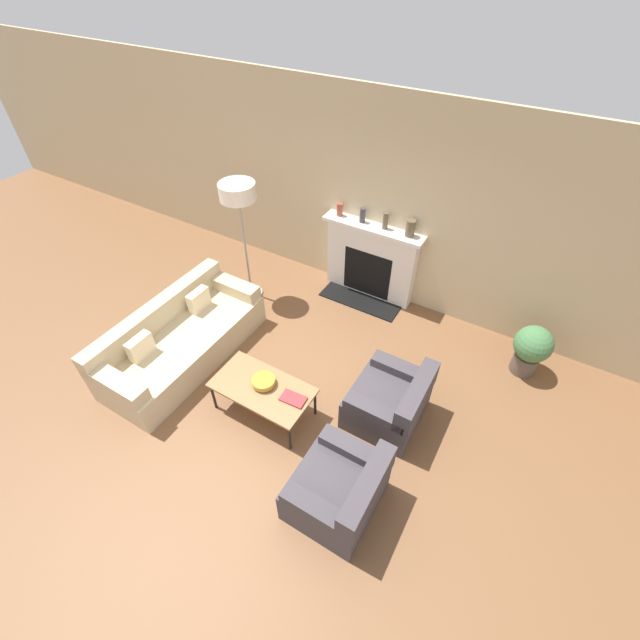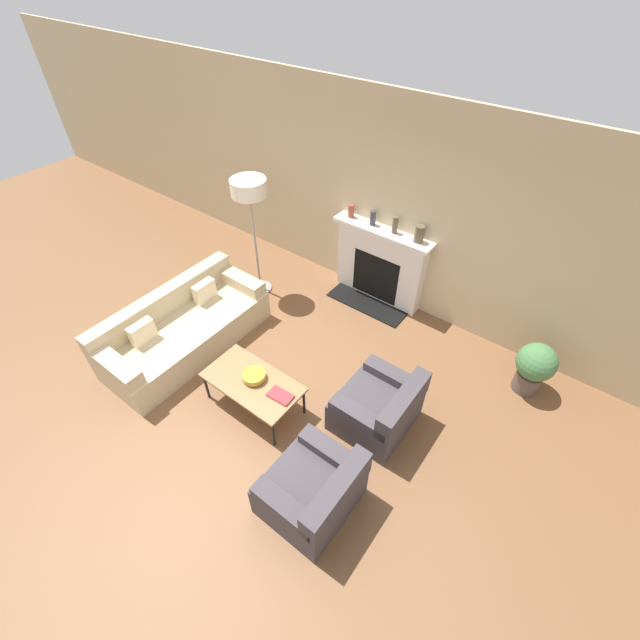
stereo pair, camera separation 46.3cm
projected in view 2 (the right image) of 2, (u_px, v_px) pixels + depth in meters
The scene contains 15 objects.
ground_plane at pixel (266, 420), 4.97m from camera, with size 18.00×18.00×0.00m, color brown.
wall_back at pixel (403, 211), 5.65m from camera, with size 18.00×0.06×2.90m.
fireplace at pixel (379, 265), 6.25m from camera, with size 1.48×0.59×1.17m.
couch at pixel (184, 329), 5.68m from camera, with size 0.94×2.23×0.75m.
armchair_near at pixel (313, 490), 4.07m from camera, with size 0.79×0.87×0.73m.
armchair_far at pixel (379, 408), 4.76m from camera, with size 0.79×0.87×0.73m.
coffee_table at pixel (253, 383), 4.86m from camera, with size 1.14×0.61×0.44m.
bowl at pixel (254, 376), 4.83m from camera, with size 0.27×0.27×0.09m.
book at pixel (280, 396), 4.67m from camera, with size 0.29×0.18×0.02m.
floor_lamp at pixel (250, 196), 5.69m from camera, with size 0.49×0.49×1.81m.
mantel_vase_left at pixel (351, 211), 6.02m from camera, with size 0.09×0.09×0.18m.
mantel_vase_center_left at pixel (373, 218), 5.86m from camera, with size 0.08×0.08×0.21m.
mantel_vase_center_right at pixel (395, 225), 5.69m from camera, with size 0.08×0.08×0.24m.
mantel_vase_right at pixel (419, 234), 5.54m from camera, with size 0.13×0.13×0.23m.
potted_plant at pixel (535, 366), 5.04m from camera, with size 0.46×0.46×0.71m.
Camera 2 is at (2.22, -1.88, 4.25)m, focal length 24.00 mm.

